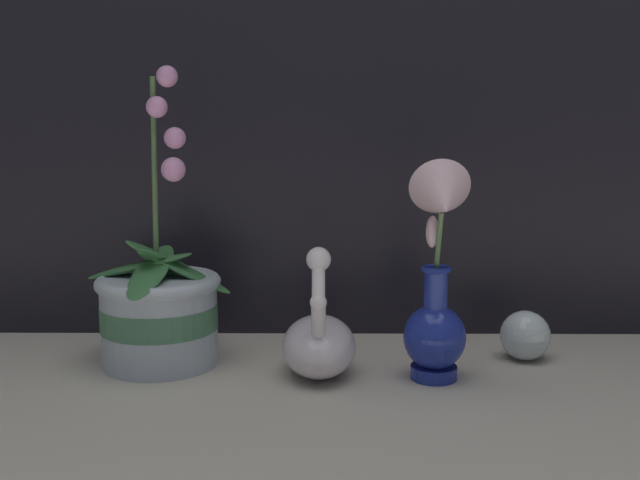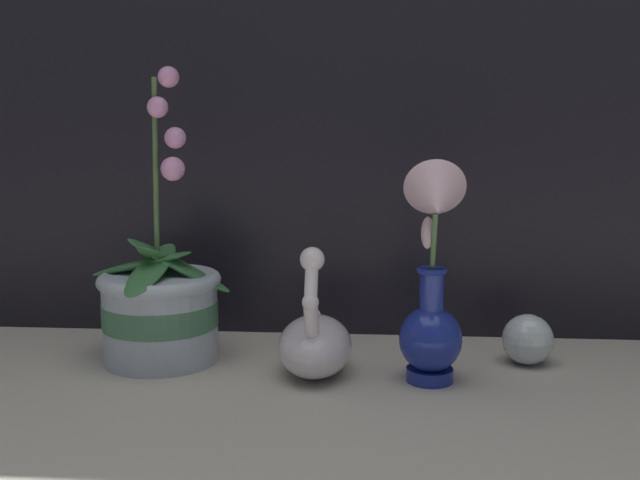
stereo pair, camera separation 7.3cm
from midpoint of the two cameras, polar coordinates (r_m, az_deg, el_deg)
The scene contains 5 objects.
ground_plane at distance 1.01m, azimuth 1.88°, elevation -11.86°, with size 2.80×2.80×0.00m, color #BCB2A3.
orchid_potted_plant at distance 1.15m, azimuth -10.28°, elevation -4.94°, with size 0.23×0.23×0.44m.
swan_figurine at distance 1.08m, azimuth 1.57°, elevation -7.70°, with size 0.11×0.18×0.19m.
blue_vase at distance 1.04m, azimuth 10.58°, elevation -3.93°, with size 0.09×0.13×0.31m.
glass_sphere at distance 1.18m, azimuth 17.28°, elevation -7.26°, with size 0.08×0.08×0.08m.
Camera 2 is at (0.07, -0.95, 0.36)m, focal length 42.00 mm.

